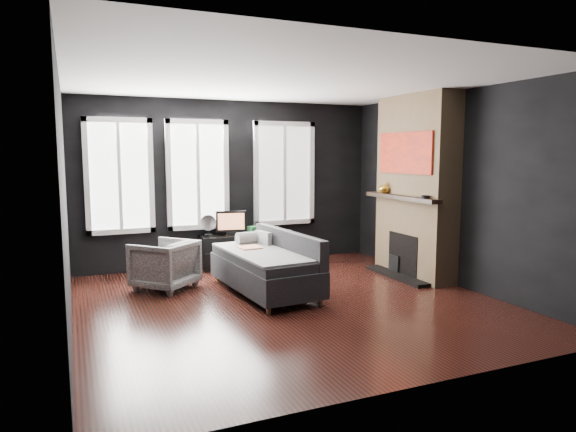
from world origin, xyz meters
name	(u,v)px	position (x,y,z in m)	size (l,w,h in m)	color
floor	(290,303)	(0.00, 0.00, 0.00)	(5.00, 5.00, 0.00)	black
ceiling	(290,80)	(0.00, 0.00, 2.70)	(5.00, 5.00, 0.00)	white
wall_back	(230,183)	(0.00, 2.50, 1.35)	(5.00, 0.02, 2.70)	black
wall_left	(65,202)	(-2.50, 0.00, 1.35)	(0.02, 5.00, 2.70)	black
wall_right	(454,189)	(2.50, 0.00, 1.35)	(0.02, 5.00, 2.70)	black
windows	(203,119)	(-0.45, 2.46, 2.38)	(4.00, 0.16, 1.76)	white
fireplace	(416,187)	(2.30, 0.60, 1.35)	(0.70, 1.62, 2.70)	#93724C
sofa	(265,263)	(-0.12, 0.57, 0.41)	(0.94, 1.89, 0.81)	black
stripe_pillow	(263,243)	(0.05, 1.07, 0.59)	(0.08, 0.32, 0.32)	gray
armchair	(165,262)	(-1.31, 1.29, 0.37)	(0.72, 0.67, 0.74)	silver
media_console	(247,250)	(0.20, 2.24, 0.27)	(1.54, 0.48, 0.53)	black
monitor	(231,221)	(-0.07, 2.26, 0.75)	(0.49, 0.11, 0.44)	black
desk_fan	(208,225)	(-0.45, 2.26, 0.71)	(0.25, 0.25, 0.35)	gray
mug	(275,229)	(0.68, 2.20, 0.59)	(0.13, 0.10, 0.13)	#D14911
book	(281,225)	(0.81, 2.29, 0.63)	(0.15, 0.02, 0.21)	#B5AD91
storage_box	(255,230)	(0.32, 2.19, 0.59)	(0.24, 0.15, 0.13)	#29733C
mantel_vase	(385,188)	(2.05, 1.05, 1.32)	(0.17, 0.18, 0.17)	gold
mantel_clock	(425,197)	(2.05, 0.05, 1.25)	(0.12, 0.12, 0.04)	black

